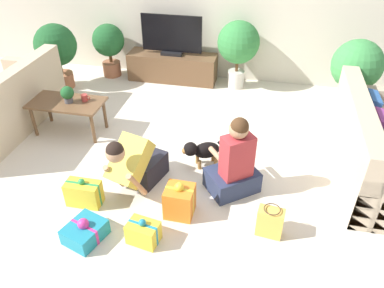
{
  "coord_description": "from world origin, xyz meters",
  "views": [
    {
      "loc": [
        1.04,
        -3.44,
        2.78
      ],
      "look_at": [
        0.34,
        -0.15,
        0.45
      ],
      "focal_mm": 35.0,
      "sensor_mm": 36.0,
      "label": 1
    }
  ],
  "objects_px": {
    "dog": "(202,150)",
    "gift_box_b": "(180,201)",
    "potted_plant_back_right": "(238,45)",
    "gift_bag_a": "(270,222)",
    "gift_box_c": "(85,231)",
    "sofa_right": "(378,149)",
    "potted_plant_corner_right": "(357,66)",
    "tabletop_plant": "(67,94)",
    "tv_console": "(173,67)",
    "gift_box_d": "(84,193)",
    "sofa_left": "(0,110)",
    "potted_plant_back_left": "(109,44)",
    "tv": "(172,37)",
    "gift_box_a": "(143,232)",
    "coffee_table": "(67,106)",
    "potted_plant_corner_left": "(56,49)",
    "mug": "(85,98)",
    "person_kneeling": "(136,164)"
  },
  "relations": [
    {
      "from": "dog",
      "to": "gift_box_d",
      "type": "height_order",
      "value": "dog"
    },
    {
      "from": "coffee_table",
      "to": "gift_box_d",
      "type": "height_order",
      "value": "coffee_table"
    },
    {
      "from": "potted_plant_back_right",
      "to": "potted_plant_corner_left",
      "type": "bearing_deg",
      "value": -167.76
    },
    {
      "from": "tv_console",
      "to": "gift_box_c",
      "type": "xyz_separation_m",
      "value": [
        0.08,
        -3.62,
        -0.14
      ]
    },
    {
      "from": "potted_plant_corner_right",
      "to": "gift_box_a",
      "type": "xyz_separation_m",
      "value": [
        -2.16,
        -2.96,
        -0.62
      ]
    },
    {
      "from": "potted_plant_corner_right",
      "to": "coffee_table",
      "type": "bearing_deg",
      "value": -160.3
    },
    {
      "from": "sofa_left",
      "to": "gift_box_c",
      "type": "relative_size",
      "value": 4.71
    },
    {
      "from": "potted_plant_back_right",
      "to": "gift_bag_a",
      "type": "bearing_deg",
      "value": -77.63
    },
    {
      "from": "potted_plant_corner_right",
      "to": "potted_plant_back_right",
      "type": "distance_m",
      "value": 1.77
    },
    {
      "from": "gift_box_c",
      "to": "gift_box_d",
      "type": "bearing_deg",
      "value": 115.82
    },
    {
      "from": "potted_plant_back_right",
      "to": "tabletop_plant",
      "type": "bearing_deg",
      "value": -136.88
    },
    {
      "from": "tv",
      "to": "potted_plant_back_left",
      "type": "height_order",
      "value": "tv"
    },
    {
      "from": "gift_box_c",
      "to": "tv_console",
      "type": "bearing_deg",
      "value": 91.26
    },
    {
      "from": "tv",
      "to": "dog",
      "type": "distance_m",
      "value": 2.51
    },
    {
      "from": "tv",
      "to": "gift_bag_a",
      "type": "bearing_deg",
      "value": -60.82
    },
    {
      "from": "dog",
      "to": "gift_box_c",
      "type": "relative_size",
      "value": 1.14
    },
    {
      "from": "gift_box_c",
      "to": "sofa_left",
      "type": "bearing_deg",
      "value": 140.87
    },
    {
      "from": "sofa_left",
      "to": "potted_plant_back_left",
      "type": "distance_m",
      "value": 2.15
    },
    {
      "from": "gift_box_b",
      "to": "tabletop_plant",
      "type": "xyz_separation_m",
      "value": [
        -1.77,
        1.2,
        0.41
      ]
    },
    {
      "from": "potted_plant_corner_right",
      "to": "tabletop_plant",
      "type": "height_order",
      "value": "potted_plant_corner_right"
    },
    {
      "from": "coffee_table",
      "to": "sofa_left",
      "type": "bearing_deg",
      "value": -171.41
    },
    {
      "from": "potted_plant_corner_right",
      "to": "tabletop_plant",
      "type": "bearing_deg",
      "value": -159.98
    },
    {
      "from": "sofa_right",
      "to": "potted_plant_corner_right",
      "type": "xyz_separation_m",
      "value": [
        -0.15,
        1.38,
        0.42
      ]
    },
    {
      "from": "gift_bag_a",
      "to": "mug",
      "type": "relative_size",
      "value": 2.75
    },
    {
      "from": "potted_plant_back_right",
      "to": "gift_box_d",
      "type": "height_order",
      "value": "potted_plant_back_right"
    },
    {
      "from": "potted_plant_corner_left",
      "to": "coffee_table",
      "type": "bearing_deg",
      "value": -57.87
    },
    {
      "from": "gift_box_c",
      "to": "mug",
      "type": "height_order",
      "value": "mug"
    },
    {
      "from": "sofa_left",
      "to": "potted_plant_back_left",
      "type": "xyz_separation_m",
      "value": [
        0.77,
        1.99,
        0.26
      ]
    },
    {
      "from": "coffee_table",
      "to": "sofa_right",
      "type": "bearing_deg",
      "value": -0.71
    },
    {
      "from": "person_kneeling",
      "to": "gift_box_a",
      "type": "bearing_deg",
      "value": -50.51
    },
    {
      "from": "sofa_right",
      "to": "coffee_table",
      "type": "distance_m",
      "value": 3.87
    },
    {
      "from": "gift_bag_a",
      "to": "coffee_table",
      "type": "bearing_deg",
      "value": 154.56
    },
    {
      "from": "tv_console",
      "to": "gift_box_a",
      "type": "height_order",
      "value": "tv_console"
    },
    {
      "from": "tv_console",
      "to": "potted_plant_corner_left",
      "type": "height_order",
      "value": "potted_plant_corner_left"
    },
    {
      "from": "tv_console",
      "to": "potted_plant_corner_left",
      "type": "xyz_separation_m",
      "value": [
        -1.71,
        -0.66,
        0.43
      ]
    },
    {
      "from": "tv",
      "to": "potted_plant_back_right",
      "type": "relative_size",
      "value": 0.92
    },
    {
      "from": "gift_box_b",
      "to": "gift_bag_a",
      "type": "distance_m",
      "value": 0.91
    },
    {
      "from": "potted_plant_corner_left",
      "to": "mug",
      "type": "height_order",
      "value": "potted_plant_corner_left"
    },
    {
      "from": "coffee_table",
      "to": "gift_box_c",
      "type": "xyz_separation_m",
      "value": [
        1.01,
        -1.72,
        -0.31
      ]
    },
    {
      "from": "dog",
      "to": "gift_box_b",
      "type": "height_order",
      "value": "gift_box_b"
    },
    {
      "from": "coffee_table",
      "to": "tv_console",
      "type": "distance_m",
      "value": 2.12
    },
    {
      "from": "tv",
      "to": "dog",
      "type": "xyz_separation_m",
      "value": [
        0.94,
        -2.27,
        -0.53
      ]
    },
    {
      "from": "gift_box_c",
      "to": "gift_bag_a",
      "type": "height_order",
      "value": "gift_bag_a"
    },
    {
      "from": "sofa_right",
      "to": "gift_box_c",
      "type": "height_order",
      "value": "sofa_right"
    },
    {
      "from": "tv",
      "to": "gift_box_a",
      "type": "distance_m",
      "value": 3.64
    },
    {
      "from": "coffee_table",
      "to": "gift_box_d",
      "type": "distance_m",
      "value": 1.52
    },
    {
      "from": "coffee_table",
      "to": "gift_box_c",
      "type": "bearing_deg",
      "value": -59.46
    },
    {
      "from": "tv_console",
      "to": "potted_plant_back_right",
      "type": "xyz_separation_m",
      "value": [
        1.09,
        -0.05,
        0.49
      ]
    },
    {
      "from": "potted_plant_back_right",
      "to": "gift_box_d",
      "type": "bearing_deg",
      "value": -111.51
    },
    {
      "from": "potted_plant_corner_right",
      "to": "tv_console",
      "type": "bearing_deg",
      "value": 168.5
    }
  ]
}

